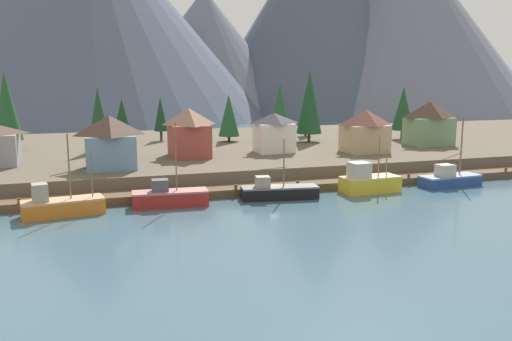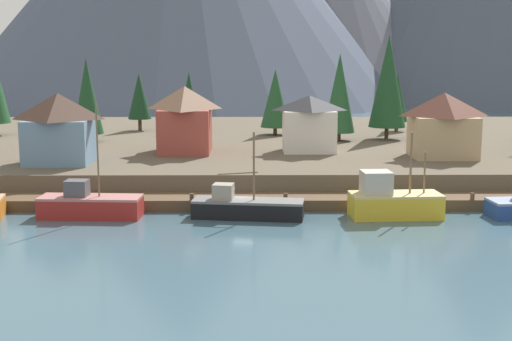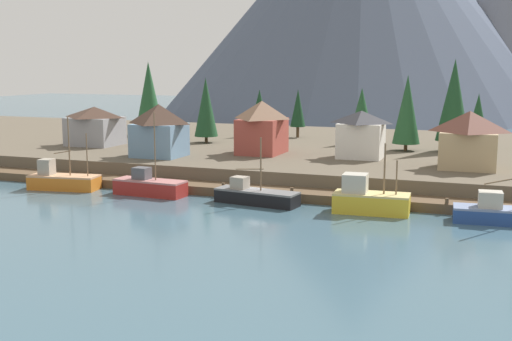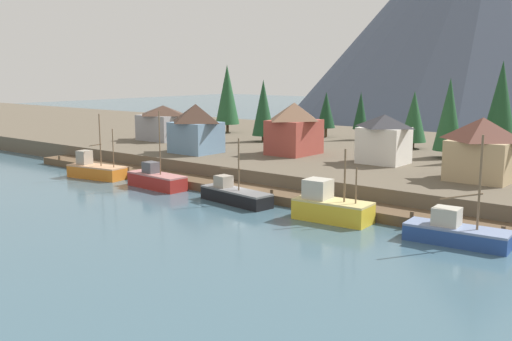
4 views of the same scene
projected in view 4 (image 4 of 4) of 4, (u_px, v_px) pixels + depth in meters
ground_plane at (336, 178)px, 81.50m from camera, size 400.00×400.00×1.00m
dock at (254, 192)px, 67.54m from camera, size 80.00×4.00×1.60m
shoreline_bank at (378, 156)px, 90.40m from camera, size 400.00×56.00×2.50m
fishing_boat_orange at (96, 170)px, 78.88m from camera, size 8.56×4.16×8.59m
fishing_boat_red at (156, 180)px, 72.20m from camera, size 8.50×3.22×9.42m
fishing_boat_black at (235, 195)px, 64.02m from camera, size 9.36×3.75×7.12m
fishing_boat_yellow at (330, 207)px, 56.50m from camera, size 7.59×3.56×7.04m
fishing_boat_blue at (456, 232)px, 49.04m from camera, size 8.61×3.54×9.19m
house_white at (384, 138)px, 74.95m from camera, size 5.98×4.97×6.23m
house_tan at (482, 149)px, 63.06m from camera, size 6.72×5.79×6.80m
house_grey at (163, 122)px, 100.14m from camera, size 7.56×6.65×5.85m
house_blue at (196, 128)px, 84.55m from camera, size 6.58×5.84×6.98m
house_red at (294, 128)px, 83.03m from camera, size 5.80×7.27×7.26m
conifer_near_left at (227, 94)px, 111.23m from camera, size 4.52×4.52×12.74m
conifer_near_right at (414, 117)px, 88.77m from camera, size 3.88×3.88×8.65m
conifer_mid_left at (501, 105)px, 75.99m from camera, size 4.62×4.62×12.97m
conifer_mid_right at (263, 108)px, 97.50m from camera, size 3.69×3.69×10.20m
conifer_back_left at (449, 114)px, 79.10m from camera, size 3.88×3.88×10.76m
conifer_centre at (361, 111)px, 99.89m from camera, size 2.56×2.56×8.14m
conifer_far_left at (326, 110)px, 104.37m from camera, size 3.23×3.23×7.95m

